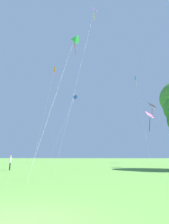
# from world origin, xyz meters

# --- Properties ---
(ground_plane) EXTENTS (400.00, 400.00, 0.00)m
(ground_plane) POSITION_xyz_m (0.00, 0.00, 0.00)
(ground_plane) COLOR #5B933D
(kite_orange_box) EXTENTS (1.66, 6.78, 22.39)m
(kite_orange_box) POSITION_xyz_m (-9.83, 34.65, 21.41)
(kite_orange_box) COLOR orange
(kite_orange_box) RESTS_ON ground_plane
(kite_black_large) EXTENTS (3.25, 12.74, 15.41)m
(kite_black_large) POSITION_xyz_m (13.99, 43.34, 13.75)
(kite_black_large) COLOR black
(kite_black_large) RESTS_ON ground_plane
(kite_purple_streamer) EXTENTS (3.87, 11.12, 27.69)m
(kite_purple_streamer) POSITION_xyz_m (0.32, 22.71, 25.15)
(kite_purple_streamer) COLOR purple
(kite_purple_streamer) RESTS_ON ground_plane
(kite_teal_box) EXTENTS (0.61, 8.78, 22.17)m
(kite_teal_box) POSITION_xyz_m (9.99, 41.99, 21.10)
(kite_teal_box) COLOR teal
(kite_teal_box) RESTS_ON ground_plane
(kite_green_small) EXTENTS (1.60, 10.01, 16.68)m
(kite_green_small) POSITION_xyz_m (-1.70, 15.98, 16.01)
(kite_green_small) COLOR green
(kite_green_small) RESTS_ON ground_plane
(kite_blue_delta) EXTENTS (4.38, 11.76, 18.78)m
(kite_blue_delta) POSITION_xyz_m (-6.68, 44.52, 17.99)
(kite_blue_delta) COLOR blue
(kite_blue_delta) RESTS_ON ground_plane
(kite_pink_low) EXTENTS (4.26, 9.80, 8.33)m
(kite_pink_low) POSITION_xyz_m (8.76, 23.85, 7.15)
(kite_pink_low) COLOR pink
(kite_pink_low) RESTS_ON ground_plane
(person_foreground_watcher) EXTENTS (0.27, 0.51, 1.62)m
(person_foreground_watcher) POSITION_xyz_m (-8.95, 16.26, 0.97)
(person_foreground_watcher) COLOR black
(person_foreground_watcher) RESTS_ON ground_plane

